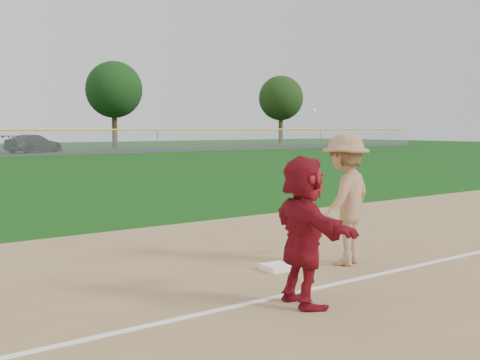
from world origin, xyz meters
TOP-DOWN VIEW (x-y plane):
  - ground at (0.00, 0.00)m, footprint 160.00×160.00m
  - foul_line at (0.00, -0.80)m, footprint 60.00×0.10m
  - first_base at (-0.19, 0.32)m, footprint 0.43×0.43m
  - base_runner at (-1.11, -1.24)m, footprint 0.94×1.77m
  - car_right at (11.15, 45.97)m, footprint 5.82×4.25m
  - first_base_play at (0.94, -0.00)m, footprint 1.52×1.18m
  - tree_3 at (22.00, 52.80)m, footprint 6.00×6.00m
  - tree_4 at (44.00, 51.20)m, footprint 5.60×5.60m

SIDE VIEW (x-z plane):
  - ground at x=0.00m, z-range 0.00..0.00m
  - foul_line at x=0.00m, z-range 0.02..0.03m
  - first_base at x=-0.19m, z-range 0.02..0.11m
  - car_right at x=11.15m, z-range 0.01..1.58m
  - base_runner at x=-1.11m, z-range 0.02..1.85m
  - first_base_play at x=0.94m, z-range -0.17..2.28m
  - tree_4 at x=44.00m, z-range 1.51..10.18m
  - tree_3 at x=22.00m, z-range 1.57..10.76m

